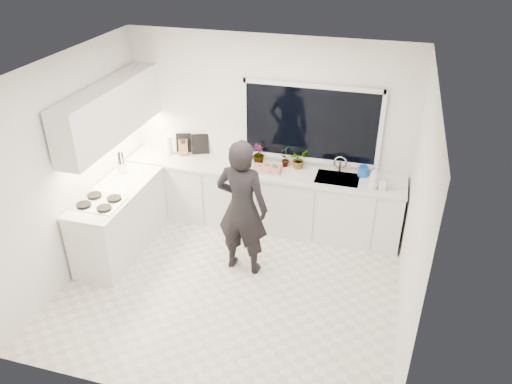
% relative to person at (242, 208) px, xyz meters
% --- Properties ---
extents(floor, '(4.00, 3.50, 0.02)m').
position_rel_person_xyz_m(floor, '(-0.03, -0.39, -0.91)').
color(floor, beige).
rests_on(floor, ground).
extents(wall_back, '(4.00, 0.02, 2.70)m').
position_rel_person_xyz_m(wall_back, '(-0.03, 1.37, 0.45)').
color(wall_back, white).
rests_on(wall_back, ground).
extents(wall_left, '(0.02, 3.50, 2.70)m').
position_rel_person_xyz_m(wall_left, '(-2.04, -0.39, 0.45)').
color(wall_left, white).
rests_on(wall_left, ground).
extents(wall_right, '(0.02, 3.50, 2.70)m').
position_rel_person_xyz_m(wall_right, '(1.98, -0.39, 0.45)').
color(wall_right, white).
rests_on(wall_right, ground).
extents(ceiling, '(4.00, 3.50, 0.02)m').
position_rel_person_xyz_m(ceiling, '(-0.03, -0.39, 1.81)').
color(ceiling, white).
rests_on(ceiling, wall_back).
extents(window, '(1.80, 0.02, 1.00)m').
position_rel_person_xyz_m(window, '(0.57, 1.33, 0.65)').
color(window, black).
rests_on(window, wall_back).
extents(base_cabinets_back, '(3.92, 0.58, 0.88)m').
position_rel_person_xyz_m(base_cabinets_back, '(-0.03, 1.06, -0.46)').
color(base_cabinets_back, white).
rests_on(base_cabinets_back, floor).
extents(base_cabinets_left, '(0.58, 1.60, 0.88)m').
position_rel_person_xyz_m(base_cabinets_left, '(-1.70, -0.04, -0.46)').
color(base_cabinets_left, white).
rests_on(base_cabinets_left, floor).
extents(countertop_back, '(3.94, 0.62, 0.04)m').
position_rel_person_xyz_m(countertop_back, '(-0.03, 1.05, -0.00)').
color(countertop_back, silver).
rests_on(countertop_back, base_cabinets_back).
extents(countertop_left, '(0.62, 1.60, 0.04)m').
position_rel_person_xyz_m(countertop_left, '(-1.70, -0.04, -0.00)').
color(countertop_left, silver).
rests_on(countertop_left, base_cabinets_left).
extents(upper_cabinets, '(0.34, 2.10, 0.70)m').
position_rel_person_xyz_m(upper_cabinets, '(-1.82, 0.31, 0.95)').
color(upper_cabinets, white).
rests_on(upper_cabinets, wall_left).
extents(sink, '(0.58, 0.42, 0.14)m').
position_rel_person_xyz_m(sink, '(1.02, 1.06, -0.03)').
color(sink, silver).
rests_on(sink, countertop_back).
extents(faucet, '(0.03, 0.03, 0.22)m').
position_rel_person_xyz_m(faucet, '(1.02, 1.26, 0.13)').
color(faucet, silver).
rests_on(faucet, countertop_back).
extents(stovetop, '(0.56, 0.48, 0.03)m').
position_rel_person_xyz_m(stovetop, '(-1.72, -0.39, 0.03)').
color(stovetop, black).
rests_on(stovetop, countertop_left).
extents(person, '(0.69, 0.48, 1.80)m').
position_rel_person_xyz_m(person, '(0.00, 0.00, 0.00)').
color(person, black).
rests_on(person, floor).
extents(pizza_tray, '(0.43, 0.34, 0.03)m').
position_rel_person_xyz_m(pizza_tray, '(0.05, 1.03, 0.03)').
color(pizza_tray, '#AFAFB3').
rests_on(pizza_tray, countertop_back).
extents(pizza, '(0.39, 0.30, 0.01)m').
position_rel_person_xyz_m(pizza, '(0.05, 1.03, 0.05)').
color(pizza, '#B73718').
rests_on(pizza, pizza_tray).
extents(watering_can, '(0.16, 0.16, 0.13)m').
position_rel_person_xyz_m(watering_can, '(1.34, 1.22, 0.08)').
color(watering_can, blue).
rests_on(watering_can, countertop_back).
extents(paper_towel_roll, '(0.12, 0.12, 0.26)m').
position_rel_person_xyz_m(paper_towel_roll, '(-1.49, 1.16, 0.15)').
color(paper_towel_roll, white).
rests_on(paper_towel_roll, countertop_back).
extents(knife_block, '(0.16, 0.14, 0.22)m').
position_rel_person_xyz_m(knife_block, '(-1.27, 1.20, 0.13)').
color(knife_block, '#9F674A').
rests_on(knife_block, countertop_back).
extents(utensil_crock, '(0.16, 0.16, 0.16)m').
position_rel_person_xyz_m(utensil_crock, '(-1.84, 0.41, 0.10)').
color(utensil_crock, '#B3B4B8').
rests_on(utensil_crock, countertop_left).
extents(picture_frame_large, '(0.22, 0.08, 0.28)m').
position_rel_person_xyz_m(picture_frame_large, '(-1.30, 1.30, 0.16)').
color(picture_frame_large, black).
rests_on(picture_frame_large, countertop_back).
extents(picture_frame_small, '(0.24, 0.12, 0.30)m').
position_rel_person_xyz_m(picture_frame_small, '(-1.04, 1.30, 0.17)').
color(picture_frame_small, black).
rests_on(picture_frame_small, countertop_back).
extents(herb_plants, '(0.81, 0.30, 0.33)m').
position_rel_person_xyz_m(herb_plants, '(0.24, 1.22, 0.16)').
color(herb_plants, '#26662D').
rests_on(herb_plants, countertop_back).
extents(soap_bottles, '(0.26, 0.16, 0.32)m').
position_rel_person_xyz_m(soap_bottles, '(1.53, 0.91, 0.17)').
color(soap_bottles, '#D8BF66').
rests_on(soap_bottles, countertop_back).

